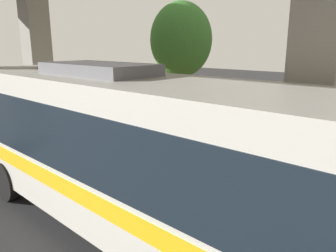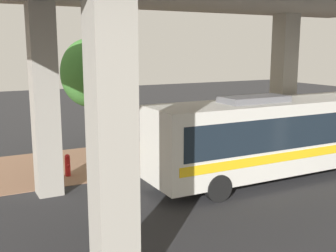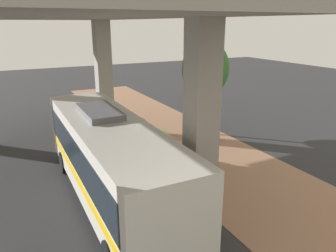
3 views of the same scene
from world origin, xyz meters
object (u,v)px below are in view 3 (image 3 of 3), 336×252
(fire_hydrant, at_px, (139,125))
(planter_front, at_px, (159,144))
(street_tree_near, at_px, (205,69))
(bus, at_px, (110,156))
(planter_back, at_px, (201,153))
(planter_middle, at_px, (139,130))

(fire_hydrant, bearing_deg, planter_front, 80.01)
(planter_front, relative_size, street_tree_near, 0.28)
(bus, xyz_separation_m, street_tree_near, (-7.73, -5.35, 2.20))
(bus, xyz_separation_m, fire_hydrant, (-4.22, -7.49, -1.42))
(planter_back, bearing_deg, fire_hydrant, -84.86)
(planter_front, distance_m, planter_back, 2.29)
(planter_middle, xyz_separation_m, planter_back, (-1.30, 4.73, 0.00))
(planter_front, xyz_separation_m, planter_middle, (-0.10, -2.92, -0.08))
(planter_middle, bearing_deg, planter_front, 88.02)
(bus, relative_size, planter_front, 6.73)
(bus, height_order, planter_middle, bus)
(planter_middle, xyz_separation_m, street_tree_near, (-4.23, 0.41, 3.36))
(planter_middle, bearing_deg, street_tree_near, 174.41)
(bus, bearing_deg, fire_hydrant, -119.39)
(fire_hydrant, relative_size, planter_middle, 0.64)
(planter_front, distance_m, planter_middle, 2.92)
(fire_hydrant, xyz_separation_m, street_tree_near, (-3.51, 2.14, 3.63))
(planter_back, relative_size, street_tree_near, 0.26)
(street_tree_near, bearing_deg, planter_back, 55.78)
(planter_front, bearing_deg, planter_back, 127.69)
(street_tree_near, bearing_deg, planter_front, 30.02)
(planter_middle, height_order, planter_back, planter_middle)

